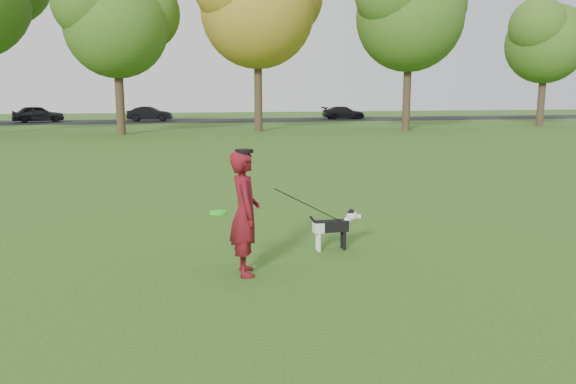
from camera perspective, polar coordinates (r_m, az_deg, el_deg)
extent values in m
plane|color=#285116|center=(8.04, 1.87, -6.81)|extent=(120.00, 120.00, 0.00)
cube|color=black|center=(47.53, -10.67, 7.12)|extent=(120.00, 7.00, 0.02)
imported|color=#540C18|center=(7.21, -4.41, -2.16)|extent=(0.40, 0.60, 1.62)
cube|color=black|center=(8.42, 4.39, -3.47)|extent=(0.52, 0.16, 0.17)
cube|color=silver|center=(8.36, 3.11, -3.61)|extent=(0.14, 0.16, 0.15)
cylinder|color=silver|center=(8.37, 3.20, -5.14)|extent=(0.05, 0.05, 0.28)
cylinder|color=silver|center=(8.47, 2.99, -4.94)|extent=(0.05, 0.05, 0.28)
cylinder|color=black|center=(8.48, 5.75, -4.96)|extent=(0.05, 0.05, 0.28)
cylinder|color=black|center=(8.58, 5.51, -4.77)|extent=(0.05, 0.05, 0.28)
cylinder|color=silver|center=(8.48, 5.90, -3.11)|extent=(0.17, 0.10, 0.18)
sphere|color=silver|center=(8.49, 6.51, -2.39)|extent=(0.16, 0.16, 0.16)
sphere|color=black|center=(8.48, 6.45, -2.18)|extent=(0.12, 0.12, 0.12)
cube|color=silver|center=(8.52, 7.04, -2.45)|extent=(0.10, 0.06, 0.06)
sphere|color=black|center=(8.54, 7.40, -2.43)|extent=(0.03, 0.03, 0.03)
cone|color=black|center=(8.43, 6.55, -1.93)|extent=(0.06, 0.06, 0.07)
cone|color=black|center=(8.51, 6.36, -1.81)|extent=(0.06, 0.06, 0.07)
cylinder|color=black|center=(8.34, 2.77, -3.18)|extent=(0.18, 0.03, 0.23)
cylinder|color=black|center=(8.46, 5.57, -3.07)|extent=(0.11, 0.11, 0.02)
imported|color=black|center=(48.32, -24.05, 7.25)|extent=(4.09, 2.52, 1.30)
imported|color=black|center=(47.46, -13.85, 7.72)|extent=(3.72, 1.76, 1.18)
imported|color=black|center=(50.08, 5.67, 8.02)|extent=(3.79, 1.56, 1.10)
cylinder|color=#24E81D|center=(7.12, -7.11, -2.08)|extent=(0.23, 0.23, 0.02)
cylinder|color=black|center=(7.08, -4.49, 4.17)|extent=(0.24, 0.24, 0.04)
cylinder|color=#38281C|center=(32.99, -16.73, 9.26)|extent=(0.48, 0.48, 4.20)
sphere|color=#426B1E|center=(33.24, -17.12, 16.76)|extent=(5.60, 5.60, 5.60)
cylinder|color=#38281C|center=(34.45, -3.04, 10.39)|extent=(0.48, 0.48, 5.04)
cylinder|color=#38281C|center=(35.72, 11.99, 10.00)|extent=(0.48, 0.48, 4.83)
sphere|color=#426B1E|center=(36.08, 12.29, 17.95)|extent=(6.44, 6.44, 6.44)
cylinder|color=#38281C|center=(43.13, 24.35, 8.76)|extent=(0.48, 0.48, 3.99)
sphere|color=#426B1E|center=(43.30, 24.75, 14.21)|extent=(5.32, 5.32, 5.32)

